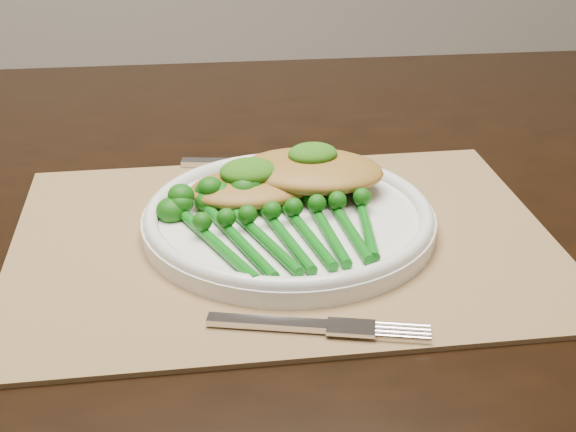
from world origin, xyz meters
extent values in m
cube|color=black|center=(0.06, -0.10, 0.73)|extent=(1.70, 1.08, 0.04)
cube|color=olive|center=(0.12, -0.24, 0.75)|extent=(0.51, 0.40, 0.00)
cylinder|color=white|center=(0.13, -0.22, 0.76)|extent=(0.27, 0.27, 0.02)
torus|color=white|center=(0.13, -0.22, 0.77)|extent=(0.26, 0.26, 0.01)
cube|color=silver|center=(0.09, -0.06, 0.76)|extent=(0.08, 0.03, 0.01)
cube|color=silver|center=(0.18, -0.09, 0.76)|extent=(0.11, 0.05, 0.00)
cube|color=silver|center=(0.08, -0.37, 0.76)|extent=(0.09, 0.04, 0.01)
ellipsoid|color=#A87830|center=(0.10, -0.18, 0.78)|extent=(0.12, 0.08, 0.02)
ellipsoid|color=#A87830|center=(0.17, -0.18, 0.79)|extent=(0.16, 0.14, 0.03)
ellipsoid|color=#1B4F0B|center=(0.10, -0.18, 0.80)|extent=(0.05, 0.05, 0.02)
ellipsoid|color=#1B4F0B|center=(0.17, -0.17, 0.81)|extent=(0.05, 0.04, 0.02)
camera|label=1|loc=(-0.02, -0.85, 1.10)|focal=50.00mm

